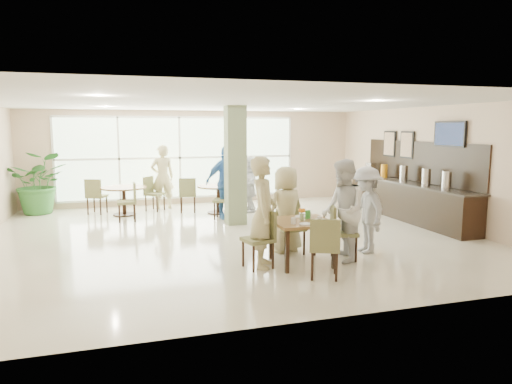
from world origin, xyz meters
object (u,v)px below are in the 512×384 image
object	(u,v)px
teen_right	(343,211)
teen_standing	(366,210)
round_table_left	(124,193)
teen_left	(263,212)
buffet_counter	(408,197)
potted_plant	(39,183)
round_table_right	(218,192)
adult_a	(226,182)
teen_far	(286,209)
adult_b	(249,184)
adult_standing	(163,177)
main_table	(302,226)

from	to	relation	value
teen_right	teen_standing	size ratio (longest dim) A/B	1.11
round_table_left	teen_left	distance (m)	5.80
buffet_counter	potted_plant	world-z (taller)	buffet_counter
round_table_right	teen_left	xyz separation A→B (m)	(-0.27, -4.93, 0.34)
potted_plant	adult_a	distance (m)	5.07
teen_far	adult_a	world-z (taller)	adult_a
adult_a	adult_b	distance (m)	1.13
buffet_counter	adult_standing	bearing A→B (deg)	150.65
teen_far	adult_standing	size ratio (longest dim) A/B	0.88
round_table_left	teen_left	world-z (taller)	teen_left
round_table_left	teen_far	distance (m)	5.42
teen_right	buffet_counter	bearing A→B (deg)	142.84
main_table	buffet_counter	size ratio (longest dim) A/B	0.21
teen_left	teen_right	distance (m)	1.41
round_table_right	potted_plant	world-z (taller)	potted_plant
round_table_left	potted_plant	size ratio (longest dim) A/B	0.71
adult_a	adult_standing	distance (m)	2.33
round_table_right	main_table	bearing A→B (deg)	-85.55
teen_left	teen_right	xyz separation A→B (m)	(1.41, -0.07, -0.03)
potted_plant	adult_b	xyz separation A→B (m)	(5.46, -1.27, -0.08)
buffet_counter	teen_far	bearing A→B (deg)	-153.29
teen_right	round_table_right	bearing A→B (deg)	-155.37
buffet_counter	adult_a	bearing A→B (deg)	162.20
round_table_right	buffet_counter	xyz separation A→B (m)	(4.41, -2.15, -0.03)
teen_far	main_table	bearing A→B (deg)	71.01
round_table_left	adult_standing	distance (m)	1.30
round_table_right	teen_far	xyz separation A→B (m)	(0.40, -4.17, 0.22)
round_table_left	buffet_counter	size ratio (longest dim) A/B	0.25
round_table_right	adult_standing	size ratio (longest dim) A/B	0.62
potted_plant	teen_left	xyz separation A→B (m)	(4.32, -6.23, 0.08)
adult_b	teen_standing	bearing A→B (deg)	10.33
teen_standing	round_table_left	bearing A→B (deg)	-137.85
buffet_counter	teen_far	distance (m)	4.50
teen_left	teen_far	world-z (taller)	teen_left
main_table	round_table_left	xyz separation A→B (m)	(-2.83, 5.40, -0.07)
main_table	teen_standing	world-z (taller)	teen_standing
teen_far	adult_standing	bearing A→B (deg)	-89.60
potted_plant	teen_right	size ratio (longest dim) A/B	0.94
buffet_counter	teen_standing	xyz separation A→B (m)	(-2.62, -2.48, 0.24)
potted_plant	teen_left	distance (m)	7.58
teen_far	adult_a	xyz separation A→B (m)	(-0.35, 3.42, 0.13)
adult_a	adult_standing	xyz separation A→B (m)	(-1.42, 1.85, -0.02)
main_table	buffet_counter	world-z (taller)	buffet_counter
teen_left	adult_standing	distance (m)	6.13
teen_left	teen_right	size ratio (longest dim) A/B	1.04
potted_plant	teen_far	bearing A→B (deg)	-47.60
adult_standing	potted_plant	bearing A→B (deg)	-11.33
round_table_left	round_table_right	xyz separation A→B (m)	(2.44, -0.44, -0.01)
teen_right	main_table	bearing A→B (deg)	-80.83
main_table	buffet_counter	xyz separation A→B (m)	(4.03, 2.82, -0.11)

